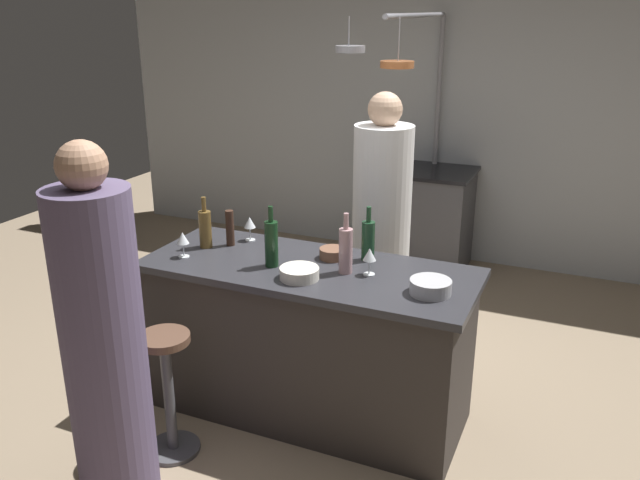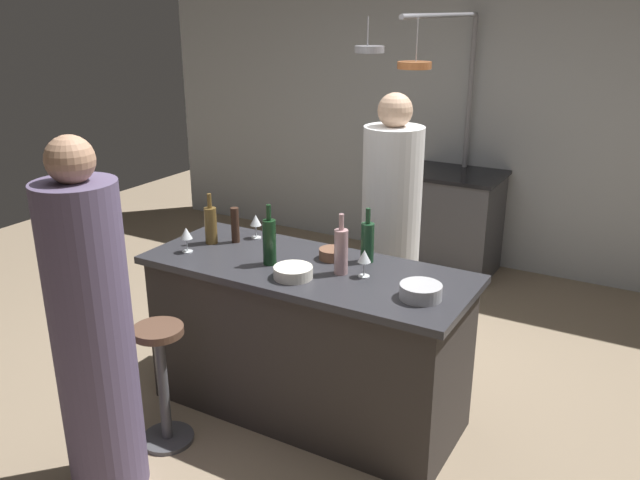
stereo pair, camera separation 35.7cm
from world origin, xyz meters
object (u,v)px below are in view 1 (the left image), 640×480
object	(u,v)px
bar_stool_left	(168,389)
wine_bottle_amber	(205,228)
chef	(381,240)
wine_glass_by_chef	(183,239)
pepper_mill	(230,228)
wine_bottle_green	(368,240)
mixing_bowl_steel	(430,287)
wine_bottle_red	(271,243)
mixing_bowl_wooden	(333,253)
guest_left	(105,348)
wine_bottle_rose	(346,250)
wine_glass_near_left_guest	(250,224)
stove_range	(424,219)
mixing_bowl_ceramic	(299,273)
wine_glass_near_right_guest	(370,256)

from	to	relation	value
bar_stool_left	wine_bottle_amber	world-z (taller)	wine_bottle_amber
wine_bottle_amber	bar_stool_left	bearing A→B (deg)	-76.25
chef	wine_glass_by_chef	size ratio (longest dim) A/B	11.90
pepper_mill	wine_glass_by_chef	bearing A→B (deg)	-116.73
wine_bottle_green	mixing_bowl_steel	bearing A→B (deg)	-35.30
bar_stool_left	wine_bottle_amber	xyz separation A→B (m)	(-0.16, 0.65, 0.64)
wine_bottle_red	mixing_bowl_steel	xyz separation A→B (m)	(0.87, -0.01, -0.10)
wine_glass_by_chef	mixing_bowl_wooden	bearing A→B (deg)	22.39
guest_left	wine_bottle_rose	size ratio (longest dim) A/B	5.31
bar_stool_left	mixing_bowl_wooden	size ratio (longest dim) A/B	4.64
wine_glass_near_left_guest	stove_range	bearing A→B (deg)	77.57
mixing_bowl_wooden	mixing_bowl_steel	bearing A→B (deg)	-21.84
mixing_bowl_ceramic	wine_bottle_red	bearing A→B (deg)	154.73
mixing_bowl_ceramic	mixing_bowl_wooden	size ratio (longest dim) A/B	1.38
wine_bottle_red	wine_bottle_green	xyz separation A→B (m)	(0.44, 0.29, -0.01)
wine_glass_by_chef	mixing_bowl_steel	size ratio (longest dim) A/B	0.72
guest_left	mixing_bowl_ceramic	bearing A→B (deg)	56.20
bar_stool_left	pepper_mill	bearing A→B (deg)	93.63
chef	wine_glass_by_chef	distance (m)	1.28
mixing_bowl_ceramic	mixing_bowl_steel	bearing A→B (deg)	7.49
wine_glass_by_chef	mixing_bowl_ceramic	bearing A→B (deg)	-1.46
wine_bottle_green	mixing_bowl_wooden	xyz separation A→B (m)	(-0.18, -0.06, -0.09)
wine_glass_near_left_guest	mixing_bowl_wooden	size ratio (longest dim) A/B	1.00
mixing_bowl_ceramic	chef	bearing A→B (deg)	83.43
chef	wine_glass_near_left_guest	xyz separation A→B (m)	(-0.63, -0.57, 0.20)
pepper_mill	wine_glass_near_right_guest	xyz separation A→B (m)	(0.89, -0.10, 0.00)
pepper_mill	mixing_bowl_steel	xyz separation A→B (m)	(1.24, -0.20, -0.07)
stove_range	wine_glass_near_right_guest	size ratio (longest dim) A/B	6.10
mixing_bowl_steel	mixing_bowl_ceramic	distance (m)	0.66
bar_stool_left	pepper_mill	size ratio (longest dim) A/B	3.24
mixing_bowl_steel	mixing_bowl_wooden	size ratio (longest dim) A/B	1.38
mixing_bowl_wooden	wine_bottle_rose	bearing A→B (deg)	-48.86
bar_stool_left	wine_bottle_green	size ratio (longest dim) A/B	2.25
chef	guest_left	xyz separation A→B (m)	(-0.67, -1.80, -0.01)
stove_range	wine_glass_near_right_guest	world-z (taller)	wine_glass_near_right_guest
wine_glass_near_left_guest	mixing_bowl_ceramic	size ratio (longest dim) A/B	0.72
wine_glass_near_left_guest	mixing_bowl_wooden	distance (m)	0.57
pepper_mill	wine_bottle_rose	world-z (taller)	wine_bottle_rose
chef	mixing_bowl_ceramic	bearing A→B (deg)	-96.57
wine_glass_near_left_guest	wine_bottle_green	bearing A→B (deg)	-1.17
pepper_mill	wine_glass_near_right_guest	size ratio (longest dim) A/B	1.44
wine_bottle_red	wine_glass_near_right_guest	distance (m)	0.53
chef	pepper_mill	bearing A→B (deg)	-135.36
wine_glass_near_right_guest	wine_glass_by_chef	bearing A→B (deg)	-170.46
wine_glass_near_left_guest	mixing_bowl_steel	size ratio (longest dim) A/B	0.72
chef	mixing_bowl_wooden	bearing A→B (deg)	-95.90
wine_glass_by_chef	mixing_bowl_ceramic	xyz separation A→B (m)	(0.72, -0.02, -0.08)
wine_bottle_green	wine_glass_near_right_guest	distance (m)	0.22
wine_bottle_rose	wine_bottle_amber	distance (m)	0.88
wine_bottle_amber	mixing_bowl_wooden	bearing A→B (deg)	9.65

